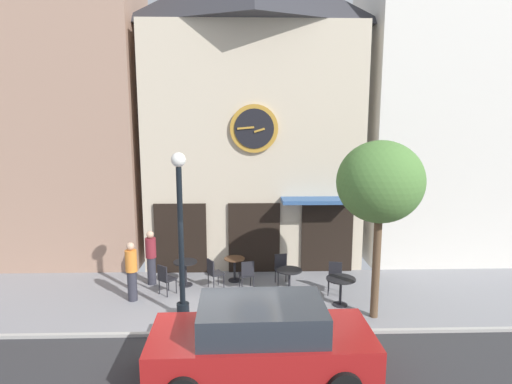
% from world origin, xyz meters
% --- Properties ---
extents(ground_plane, '(27.86, 9.55, 0.13)m').
position_xyz_m(ground_plane, '(0.00, -0.51, -0.02)').
color(ground_plane, gray).
extents(clock_building, '(7.17, 3.24, 10.14)m').
position_xyz_m(clock_building, '(0.74, 5.26, 5.24)').
color(clock_building, beige).
rests_on(clock_building, ground_plane).
extents(neighbor_building_left, '(6.66, 3.41, 13.11)m').
position_xyz_m(neighbor_building_left, '(-6.44, 5.96, 6.55)').
color(neighbor_building_left, '#9E7A66').
rests_on(neighbor_building_left, ground_plane).
extents(neighbor_building_right, '(5.60, 4.09, 12.55)m').
position_xyz_m(neighbor_building_right, '(7.50, 6.30, 6.28)').
color(neighbor_building_right, silver).
rests_on(neighbor_building_right, ground_plane).
extents(street_lamp, '(0.36, 0.36, 4.21)m').
position_xyz_m(street_lamp, '(-1.16, 1.00, 2.14)').
color(street_lamp, black).
rests_on(street_lamp, ground_plane).
extents(street_tree, '(2.13, 1.91, 4.50)m').
position_xyz_m(street_tree, '(3.72, 0.86, 3.47)').
color(street_tree, brown).
rests_on(street_tree, ground_plane).
extents(cafe_table_rightmost, '(0.72, 0.72, 0.75)m').
position_xyz_m(cafe_table_rightmost, '(-1.36, 3.09, 0.54)').
color(cafe_table_rightmost, black).
rests_on(cafe_table_rightmost, ground_plane).
extents(cafe_table_near_door, '(0.64, 0.64, 0.73)m').
position_xyz_m(cafe_table_near_door, '(0.11, 3.42, 0.49)').
color(cafe_table_near_door, black).
rests_on(cafe_table_near_door, ground_plane).
extents(cafe_table_center_right, '(0.72, 0.72, 0.72)m').
position_xyz_m(cafe_table_center_right, '(1.71, 2.37, 0.52)').
color(cafe_table_center_right, black).
rests_on(cafe_table_center_right, ground_plane).
extents(cafe_table_near_curb, '(0.79, 0.79, 0.77)m').
position_xyz_m(cafe_table_near_curb, '(3.01, 1.56, 0.57)').
color(cafe_table_near_curb, black).
rests_on(cafe_table_near_curb, ground_plane).
extents(cafe_chair_under_awning, '(0.49, 0.49, 0.90)m').
position_xyz_m(cafe_chair_under_awning, '(3.03, 2.40, 0.53)').
color(cafe_chair_under_awning, black).
rests_on(cafe_chair_under_awning, ground_plane).
extents(cafe_chair_corner, '(0.55, 0.55, 0.90)m').
position_xyz_m(cafe_chair_corner, '(-0.50, 2.83, 0.53)').
color(cafe_chair_corner, black).
rests_on(cafe_chair_corner, ground_plane).
extents(cafe_chair_mid_row, '(0.47, 0.47, 0.90)m').
position_xyz_m(cafe_chair_mid_row, '(1.55, 3.18, 0.53)').
color(cafe_chair_mid_row, black).
rests_on(cafe_chair_mid_row, ground_plane).
extents(cafe_chair_curbside, '(0.56, 0.56, 0.90)m').
position_xyz_m(cafe_chair_curbside, '(-1.85, 2.39, 0.53)').
color(cafe_chair_curbside, black).
rests_on(cafe_chair_curbside, ground_plane).
extents(cafe_chair_by_entrance, '(0.48, 0.48, 0.90)m').
position_xyz_m(cafe_chair_by_entrance, '(0.49, 2.68, 0.53)').
color(cafe_chair_by_entrance, black).
rests_on(cafe_chair_by_entrance, ground_plane).
extents(pedestrian_maroon, '(0.44, 0.44, 1.67)m').
position_xyz_m(pedestrian_maroon, '(-2.41, 3.23, 0.86)').
color(pedestrian_maroon, '#2D2D38').
rests_on(pedestrian_maroon, ground_plane).
extents(pedestrian_orange, '(0.45, 0.45, 1.67)m').
position_xyz_m(pedestrian_orange, '(-2.70, 2.04, 0.86)').
color(pedestrian_orange, '#2D2D38').
rests_on(pedestrian_orange, ground_plane).
extents(parked_car_red, '(4.33, 2.08, 1.55)m').
position_xyz_m(parked_car_red, '(0.74, -1.66, 0.76)').
color(parked_car_red, maroon).
rests_on(parked_car_red, ground_plane).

